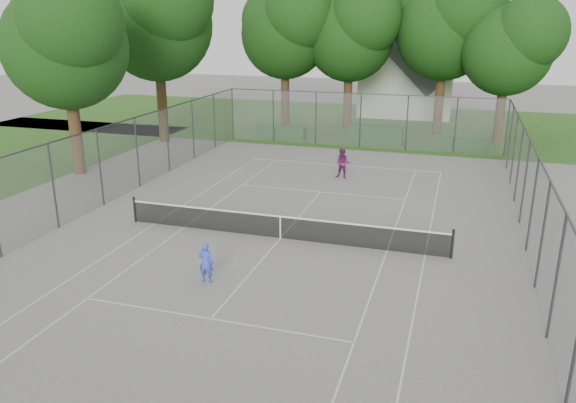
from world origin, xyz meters
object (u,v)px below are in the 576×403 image
(girl_player, at_px, (206,262))
(woman_player, at_px, (343,163))
(house, at_px, (408,70))
(tennis_net, at_px, (280,226))

(girl_player, xyz_separation_m, woman_player, (1.62, 13.47, 0.12))
(house, bearing_deg, tennis_net, -92.81)
(house, bearing_deg, girl_player, -94.29)
(girl_player, relative_size, woman_player, 0.85)
(house, relative_size, woman_player, 5.94)
(tennis_net, distance_m, woman_player, 9.23)
(house, xyz_separation_m, woman_player, (-1.04, -21.92, -3.03))
(house, xyz_separation_m, girl_player, (-2.66, -35.40, -3.16))
(house, relative_size, girl_player, 7.00)
(tennis_net, distance_m, house, 31.35)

